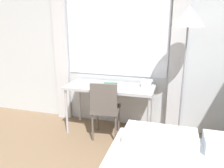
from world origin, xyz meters
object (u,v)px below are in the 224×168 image
standing_lamp (188,26)px  telephone (147,83)px  desk (110,90)px  book (110,85)px  desk_chair (105,107)px

standing_lamp → telephone: standing_lamp is taller
desk → telephone: 0.57m
standing_lamp → book: standing_lamp is taller
desk → book: (0.00, 0.01, 0.07)m
desk_chair → desk: bearing=81.9°
desk → desk_chair: bearing=-90.8°
desk → desk_chair: (-0.00, -0.23, -0.19)m
desk → standing_lamp: standing_lamp is taller
standing_lamp → book: 1.36m
standing_lamp → telephone: (-0.50, 0.18, -0.84)m
desk → book: bearing=86.3°
desk_chair → book: desk_chair is taller
book → standing_lamp: bearing=-3.9°
desk → standing_lamp: size_ratio=0.71×
standing_lamp → book: size_ratio=7.37×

